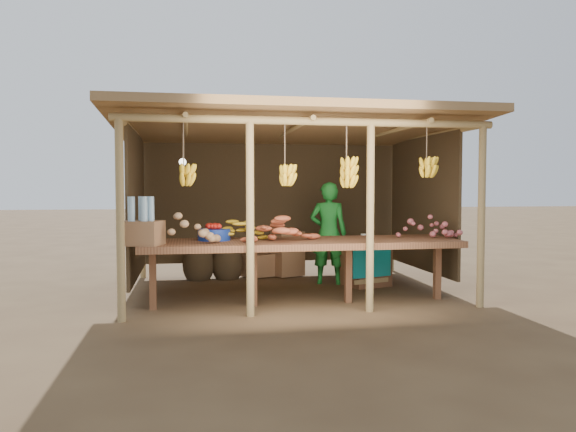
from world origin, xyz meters
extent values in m
plane|color=brown|center=(0.00, 0.00, 0.00)|extent=(60.00, 60.00, 0.00)
cylinder|color=#A08452|center=(-2.10, -1.50, 1.10)|extent=(0.09, 0.09, 2.20)
cylinder|color=#A08452|center=(2.10, -1.50, 1.10)|extent=(0.09, 0.09, 2.20)
cylinder|color=#A08452|center=(-2.10, 1.50, 1.10)|extent=(0.09, 0.09, 2.20)
cylinder|color=#A08452|center=(2.10, 1.50, 1.10)|extent=(0.09, 0.09, 2.20)
cylinder|color=#A08452|center=(-0.70, -1.50, 1.10)|extent=(0.09, 0.09, 2.20)
cylinder|color=#A08452|center=(0.70, -1.50, 1.10)|extent=(0.09, 0.09, 2.20)
cylinder|color=#A08452|center=(0.00, -1.50, 2.20)|extent=(4.40, 0.09, 0.09)
cylinder|color=#A08452|center=(0.00, 1.50, 2.20)|extent=(4.40, 0.09, 0.09)
cube|color=olive|center=(0.00, 0.00, 2.29)|extent=(4.70, 3.50, 0.28)
cube|color=#43331F|center=(0.00, 1.48, 1.21)|extent=(4.20, 0.04, 1.98)
cube|color=#43331F|center=(-2.08, 0.20, 1.21)|extent=(0.04, 2.40, 1.98)
cube|color=#43331F|center=(2.08, 0.20, 1.21)|extent=(0.04, 2.40, 1.98)
cube|color=brown|center=(0.00, -0.95, 0.76)|extent=(3.90, 1.05, 0.08)
cube|color=brown|center=(-1.80, -0.95, 0.36)|extent=(0.08, 0.08, 0.72)
cube|color=brown|center=(-0.60, -0.95, 0.36)|extent=(0.08, 0.08, 0.72)
cube|color=brown|center=(0.60, -0.95, 0.36)|extent=(0.08, 0.08, 0.72)
cube|color=brown|center=(1.80, -0.95, 0.36)|extent=(0.08, 0.08, 0.72)
cylinder|color=navy|center=(-1.07, -0.78, 0.87)|extent=(0.40, 0.40, 0.14)
cube|color=brown|center=(-1.90, -1.21, 0.94)|extent=(0.53, 0.47, 0.28)
imported|color=#1B7C28|center=(0.69, 0.42, 0.76)|extent=(0.64, 0.51, 1.53)
cube|color=brown|center=(1.20, 0.17, 0.27)|extent=(0.72, 0.66, 0.55)
cube|color=#0C8285|center=(1.20, 0.17, 0.57)|extent=(0.80, 0.74, 0.05)
cube|color=brown|center=(0.21, 1.20, 0.20)|extent=(0.56, 0.51, 0.36)
cube|color=brown|center=(0.21, 1.20, 0.56)|extent=(0.56, 0.51, 0.36)
cube|color=brown|center=(-0.28, 1.20, 0.20)|extent=(0.56, 0.51, 0.36)
ellipsoid|color=#43331F|center=(-1.23, 1.14, 0.29)|extent=(0.50, 0.50, 0.67)
ellipsoid|color=#43331F|center=(-0.77, 1.14, 0.29)|extent=(0.50, 0.50, 0.67)
camera|label=1|loc=(-1.39, -7.72, 1.46)|focal=35.00mm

